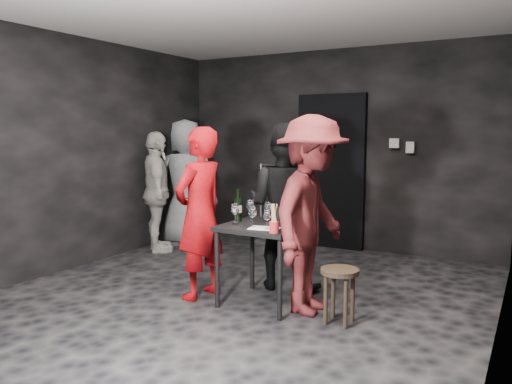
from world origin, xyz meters
The scene contains 26 objects.
floor centered at (0.00, 0.00, 0.00)m, with size 4.50×5.00×0.02m, color black.
ceiling centered at (0.00, 0.00, 2.70)m, with size 4.50×5.00×0.02m, color silver.
wall_back centered at (0.00, 2.50, 1.35)m, with size 4.50×0.04×2.70m, color black.
wall_left centered at (-2.25, 0.00, 1.35)m, with size 0.04×5.00×2.70m, color black.
wall_right centered at (2.25, 0.00, 1.35)m, with size 0.04×5.00×2.70m, color black.
doorway centered at (0.00, 2.44, 1.05)m, with size 0.95×0.10×2.10m, color black.
wallbox_upper centered at (0.85, 2.45, 1.45)m, with size 0.12×0.06×0.12m, color #B7B7B2.
wallbox_lower centered at (1.05, 2.45, 1.40)m, with size 0.10×0.06×0.14m, color #B7B7B2.
hand_truck centered at (-0.87, 2.30, 0.21)m, with size 0.38×0.33×1.13m.
tasting_table centered at (0.30, -0.01, 0.65)m, with size 0.72×0.72×0.75m.
stool centered at (1.08, -0.14, 0.37)m, with size 0.32×0.32×0.47m.
server_red centered at (-0.33, -0.16, 0.91)m, with size 0.66×0.43×1.81m, color #A2070C.
woman_black centered at (0.24, 0.51, 0.95)m, with size 0.92×0.51×1.90m, color black.
man_maroon centered at (0.76, 0.01, 1.02)m, with size 1.32×0.61×2.04m, color #571819.
bystander_cream centered at (-1.91, 1.05, 0.86)m, with size 1.00×0.48×1.71m, color beige.
bystander_grey centered at (-1.81, 1.56, 1.04)m, with size 1.02×0.56×2.08m, color slate.
tasting_mat centered at (0.39, -0.18, 0.75)m, with size 0.27×0.18×0.00m, color white.
wine_glass_a centered at (0.06, -0.14, 0.86)m, with size 0.08×0.08×0.21m, color white, non-canonical shape.
wine_glass_b centered at (0.09, 0.09, 0.86)m, with size 0.08×0.08×0.22m, color white, non-canonical shape.
wine_glass_c centered at (0.25, 0.15, 0.85)m, with size 0.08×0.08×0.20m, color white, non-canonical shape.
wine_glass_d centered at (0.26, -0.17, 0.85)m, with size 0.08×0.08×0.20m, color white, non-canonical shape.
wine_glass_e centered at (0.42, -0.20, 0.84)m, with size 0.07×0.07×0.18m, color white, non-canonical shape.
wine_glass_f centered at (0.48, 0.03, 0.86)m, with size 0.08×0.08×0.22m, color white, non-canonical shape.
wine_bottle centered at (-0.01, 0.02, 0.87)m, with size 0.07×0.07×0.31m.
breadstick_cup centered at (0.55, -0.30, 0.87)m, with size 0.08×0.08×0.26m.
reserved_card centered at (0.55, -0.04, 0.80)m, with size 0.07×0.12×0.09m, color white, non-canonical shape.
Camera 1 is at (2.46, -3.99, 1.61)m, focal length 35.00 mm.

